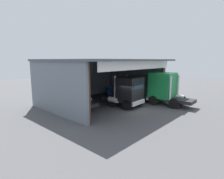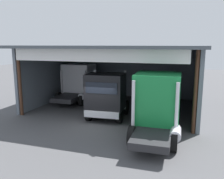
# 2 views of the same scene
# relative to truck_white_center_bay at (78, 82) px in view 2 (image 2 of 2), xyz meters

# --- Properties ---
(ground_plane) EXTENTS (80.00, 80.00, 0.00)m
(ground_plane) POSITION_rel_truck_white_center_bay_xyz_m (4.11, -5.63, -1.78)
(ground_plane) COLOR #4C4C4F
(ground_plane) RESTS_ON ground
(workshop_shed) EXTENTS (13.34, 10.68, 5.16)m
(workshop_shed) POSITION_rel_truck_white_center_bay_xyz_m (4.11, -0.22, 1.81)
(workshop_shed) COLOR slate
(workshop_shed) RESTS_ON ground
(truck_white_center_bay) EXTENTS (2.82, 4.98, 3.43)m
(truck_white_center_bay) POSITION_rel_truck_white_center_bay_xyz_m (0.00, 0.00, 0.00)
(truck_white_center_bay) COLOR white
(truck_white_center_bay) RESTS_ON ground
(truck_black_right_bay) EXTENTS (2.84, 4.47, 3.41)m
(truck_black_right_bay) POSITION_rel_truck_white_center_bay_xyz_m (4.36, -4.39, -0.07)
(truck_black_right_bay) COLOR black
(truck_black_right_bay) RESTS_ON ground
(truck_green_center_left_bay) EXTENTS (2.69, 4.98, 3.65)m
(truck_green_center_left_bay) POSITION_rel_truck_white_center_bay_xyz_m (8.19, -6.78, 0.14)
(truck_green_center_left_bay) COLOR #197F3D
(truck_green_center_left_bay) RESTS_ON ground
(oil_drum) EXTENTS (0.58, 0.58, 0.89)m
(oil_drum) POSITION_rel_truck_white_center_bay_xyz_m (1.93, 2.44, -1.34)
(oil_drum) COLOR #194CB2
(oil_drum) RESTS_ON ground
(tool_cart) EXTENTS (0.90, 0.60, 1.00)m
(tool_cart) POSITION_rel_truck_white_center_bay_xyz_m (8.57, 2.29, -1.28)
(tool_cart) COLOR #1E59A5
(tool_cart) RESTS_ON ground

